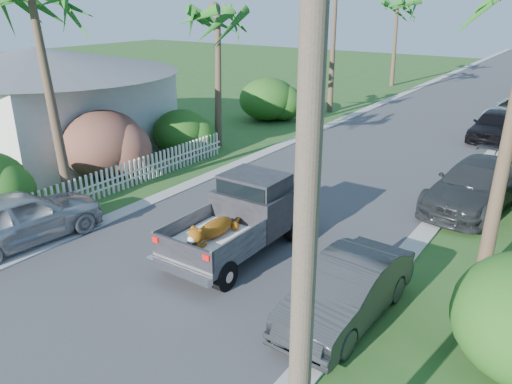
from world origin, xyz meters
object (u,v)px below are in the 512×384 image
Objects in this scene: palm_l_d at (399,1)px; utility_pole_a at (307,206)px; palm_l_b at (216,10)px; parked_car_rn at (347,291)px; parked_car_rm at (476,186)px; pickup_truck at (249,213)px; parked_car_rf at (494,126)px; house_left at (43,104)px; parked_car_ln at (19,218)px.

palm_l_d is 38.02m from utility_pole_a.
parked_car_rn is at bearing -40.54° from palm_l_b.
palm_l_b is (-11.80, 1.15, 5.37)m from parked_car_rm.
palm_l_d is (-6.91, 29.74, 5.43)m from pickup_truck.
utility_pole_a is (1.83, -22.48, 3.85)m from parked_car_rf.
parked_car_rf is (3.36, 16.23, -0.26)m from pickup_truck.
parked_car_rn is 17.86m from parked_car_rf.
palm_l_d is at bearing 103.09° from pickup_truck.
house_left is (-6.20, -5.00, -4.03)m from palm_l_b.
utility_pole_a is at bearing -48.47° from palm_l_b.
utility_pole_a reaches higher than parked_car_rn.
parked_car_rf is at bearing -107.98° from parked_car_ln.
house_left is (-13.41, 2.74, 1.11)m from pickup_truck.
palm_l_d is at bearing 130.31° from parked_car_rf.
parked_car_rf is at bearing 104.74° from parked_car_rm.
house_left is at bearing -32.38° from parked_car_ln.
palm_l_b is (-1.80, 11.32, 5.36)m from parked_car_ln.
pickup_truck is 11.76m from palm_l_b.
parked_car_rm is 18.46m from house_left.
parked_car_ln is at bearing -80.96° from palm_l_b.
palm_l_d reaches higher than house_left.
utility_pole_a is (10.60, -2.68, 3.81)m from parked_car_ln.
pickup_truck is 31.02m from palm_l_d.
house_left is at bearing 154.18° from utility_pole_a.
utility_pole_a reaches higher than house_left.
parked_car_rf is 22.88m from utility_pole_a.
pickup_truck reaches higher than parked_car_rf.
parked_car_rf is (-0.38, 17.85, 0.07)m from parked_car_rn.
house_left is at bearing -160.46° from parked_car_rm.
parked_car_ln is at bearing -146.58° from pickup_truck.
parked_car_rm is at bearing 55.17° from pickup_truck.
pickup_truck is at bearing -98.61° from parked_car_rf.
palm_l_b is 0.82× the size of house_left.
house_left is (-6.50, -27.00, -4.32)m from palm_l_d.
parked_car_rf reaches higher than parked_car_rn.
palm_l_d is (-10.66, 31.37, 5.76)m from parked_car_rn.
pickup_truck is 8.03m from parked_car_rm.
parked_car_rn is at bearing -14.29° from house_left.
parked_car_ln is 33.83m from palm_l_d.
utility_pole_a is (18.60, -9.00, 2.48)m from house_left.
parked_car_rm is 14.26m from parked_car_ln.
parked_car_rm is at bearing 92.67° from utility_pole_a.
parked_car_ln is at bearing 165.79° from utility_pole_a.
pickup_truck is 0.57× the size of utility_pole_a.
pickup_truck is 13.74m from house_left.
parked_car_rm is (0.84, 8.22, 0.09)m from parked_car_rn.
utility_pole_a is at bearing -25.82° from house_left.
utility_pole_a reaches higher than palm_l_d.
pickup_truck reaches higher than parked_car_rm.
parked_car_rm reaches higher than parked_car_rn.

